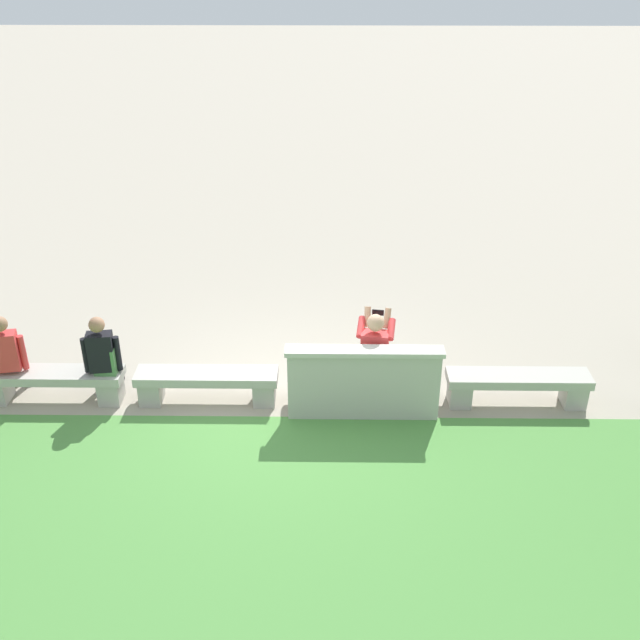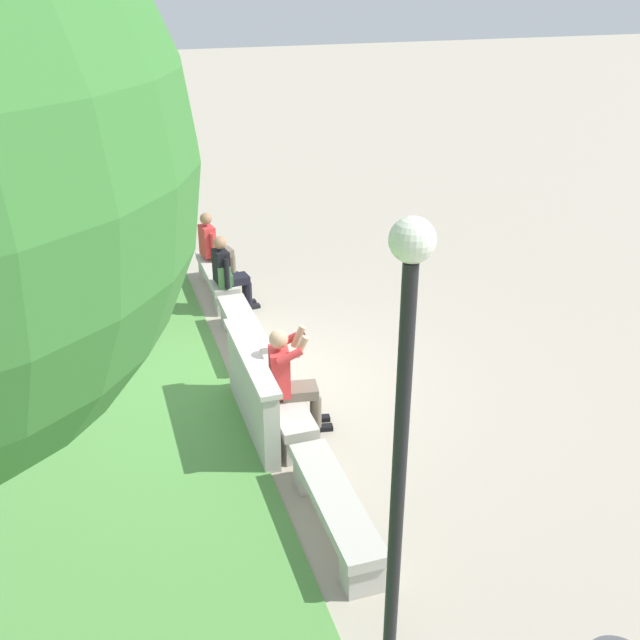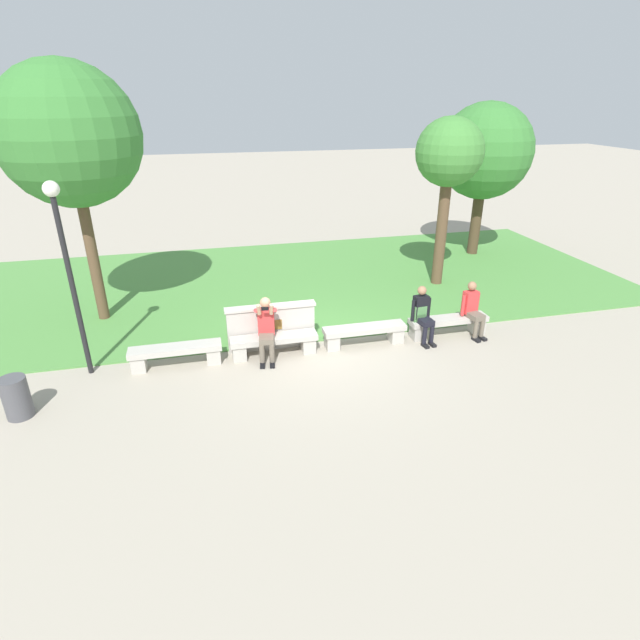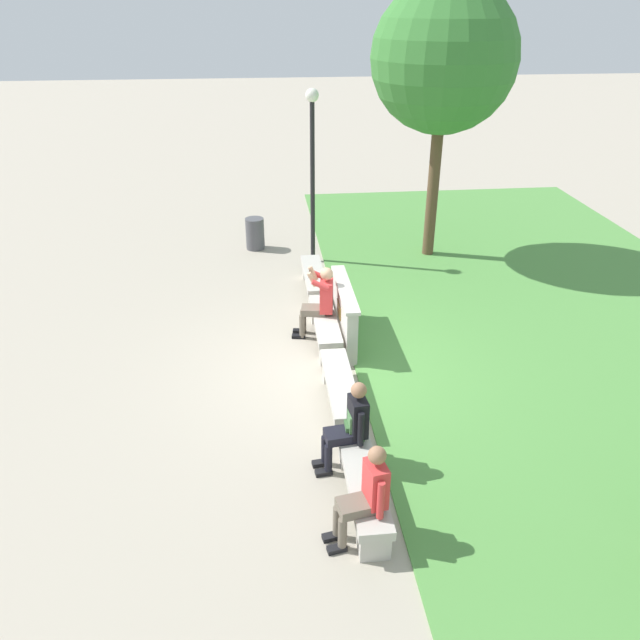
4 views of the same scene
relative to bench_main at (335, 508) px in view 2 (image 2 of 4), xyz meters
The scene contains 11 objects.
ground_plane 3.04m from the bench_main, ahead, with size 80.00×80.00×0.00m, color #A89E8C.
bench_main is the anchor object (origin of this frame).
bench_near 2.02m from the bench_main, ahead, with size 1.84×0.40×0.45m.
bench_mid 4.03m from the bench_main, ahead, with size 1.84×0.40×0.45m.
bench_far 6.05m from the bench_main, ahead, with size 1.84×0.40×0.45m.
backrest_wall_with_plaque 2.06m from the bench_main, ahead, with size 1.94×0.24×1.01m.
person_photographer 1.91m from the bench_main, ahead, with size 0.51×0.76×1.32m.
person_distant 5.37m from the bench_main, ahead, with size 0.48×0.70×1.26m.
person_companion 6.59m from the bench_main, ahead, with size 0.48×0.71×1.26m.
backpack 5.32m from the bench_main, ahead, with size 0.28×0.24×0.43m.
lamp_post 2.75m from the bench_main, behind, with size 0.28×0.28×3.76m.
Camera 2 is at (-8.40, 1.89, 5.09)m, focal length 42.00 mm.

